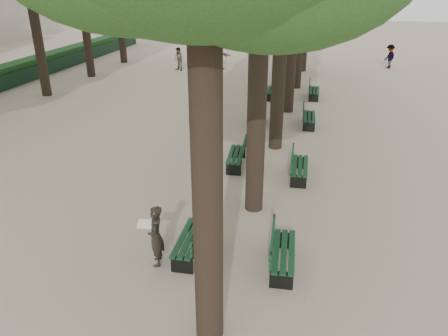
# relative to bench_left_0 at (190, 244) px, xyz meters

# --- Properties ---
(ground) EXTENTS (120.00, 120.00, 0.00)m
(ground) POSITION_rel_bench_left_0_xyz_m (-0.37, -0.40, -0.27)
(ground) COLOR tan
(ground) RESTS_ON ground
(bench_left_0) EXTENTS (0.65, 1.82, 0.92)m
(bench_left_0) POSITION_rel_bench_left_0_xyz_m (0.00, 0.00, 0.00)
(bench_left_0) COLOR black
(bench_left_0) RESTS_ON ground
(bench_left_1) EXTENTS (0.74, 1.85, 0.92)m
(bench_left_1) POSITION_rel_bench_left_0_xyz_m (-0.00, 5.45, 0.00)
(bench_left_1) COLOR black
(bench_left_1) RESTS_ON ground
(bench_left_2) EXTENTS (0.66, 1.83, 0.92)m
(bench_left_2) POSITION_rel_bench_left_0_xyz_m (-0.00, 10.25, 0.00)
(bench_left_2) COLOR black
(bench_left_2) RESTS_ON ground
(bench_left_3) EXTENTS (0.67, 1.83, 0.92)m
(bench_left_3) POSITION_rel_bench_left_0_xyz_m (-0.00, 14.97, 0.00)
(bench_left_3) COLOR black
(bench_left_3) RESTS_ON ground
(bench_right_0) EXTENTS (0.70, 1.84, 0.92)m
(bench_right_0) POSITION_rel_bench_left_0_xyz_m (2.27, -0.03, 0.00)
(bench_right_0) COLOR black
(bench_right_0) RESTS_ON ground
(bench_right_1) EXTENTS (0.65, 1.82, 0.92)m
(bench_right_1) POSITION_rel_bench_left_0_xyz_m (2.27, 4.99, 0.00)
(bench_right_1) COLOR black
(bench_right_1) RESTS_ON ground
(bench_right_2) EXTENTS (0.69, 1.83, 0.92)m
(bench_right_2) POSITION_rel_bench_left_0_xyz_m (2.27, 10.55, 0.00)
(bench_right_2) COLOR black
(bench_right_2) RESTS_ON ground
(bench_right_3) EXTENTS (0.63, 1.82, 0.92)m
(bench_right_3) POSITION_rel_bench_left_0_xyz_m (2.27, 15.41, 0.00)
(bench_right_3) COLOR black
(bench_right_3) RESTS_ON ground
(man_with_map) EXTENTS (0.68, 0.68, 1.52)m
(man_with_map) POSITION_rel_bench_left_0_xyz_m (-0.65, -0.56, 0.49)
(man_with_map) COLOR black
(man_with_map) RESTS_ON ground
(pedestrian_b) EXTENTS (0.92, 1.04, 1.65)m
(pedestrian_b) POSITION_rel_bench_left_0_xyz_m (7.10, 24.97, 0.55)
(pedestrian_b) COLOR #262628
(pedestrian_b) RESTS_ON ground
(pedestrian_e) EXTENTS (1.70, 1.15, 1.86)m
(pedestrian_e) POSITION_rel_bench_left_0_xyz_m (-4.66, 21.89, 0.66)
(pedestrian_e) COLOR #262628
(pedestrian_e) RESTS_ON ground
(pedestrian_a) EXTENTS (0.81, 0.69, 1.57)m
(pedestrian_a) POSITION_rel_bench_left_0_xyz_m (-7.29, 20.71, 0.51)
(pedestrian_a) COLOR #262628
(pedestrian_a) RESTS_ON ground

